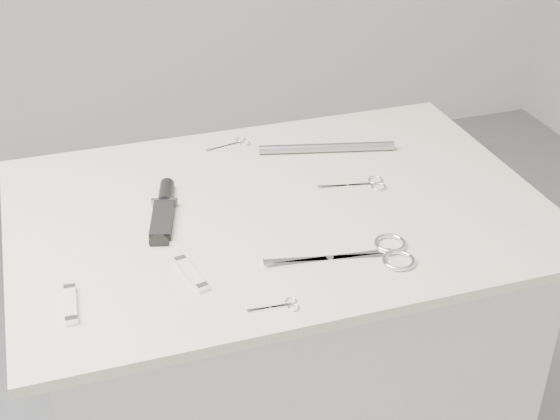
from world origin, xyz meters
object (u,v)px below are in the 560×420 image
object	(u,v)px
pocket_knife_a	(191,273)
pocket_knife_b	(71,304)
embroidery_scissors_a	(365,184)
embroidery_scissors_b	(234,144)
sheathed_knife	(164,208)
large_shears	(371,254)
metal_rail	(327,148)
plinth	(279,388)
tiny_scissors	(280,306)

from	to	relation	value
pocket_knife_a	pocket_knife_b	xyz separation A→B (m)	(-0.20, -0.02, 0.00)
embroidery_scissors_a	embroidery_scissors_b	xyz separation A→B (m)	(-0.20, 0.25, -0.00)
sheathed_knife	pocket_knife_a	world-z (taller)	sheathed_knife
pocket_knife_a	embroidery_scissors_a	bearing A→B (deg)	-75.75
large_shears	embroidery_scissors_b	distance (m)	0.50
large_shears	pocket_knife_a	bearing A→B (deg)	-177.72
large_shears	sheathed_knife	distance (m)	0.40
pocket_knife_a	metal_rail	size ratio (longest dim) A/B	0.35
pocket_knife_a	plinth	bearing A→B (deg)	-62.22
large_shears	tiny_scissors	bearing A→B (deg)	-146.97
embroidery_scissors_a	embroidery_scissors_b	world-z (taller)	same
sheathed_knife	metal_rail	size ratio (longest dim) A/B	0.68
tiny_scissors	plinth	bearing A→B (deg)	76.54
embroidery_scissors_a	tiny_scissors	size ratio (longest dim) A/B	1.65
embroidery_scissors_a	tiny_scissors	distance (m)	0.42
pocket_knife_a	pocket_knife_b	distance (m)	0.20
embroidery_scissors_a	metal_rail	world-z (taller)	metal_rail
tiny_scissors	pocket_knife_a	size ratio (longest dim) A/B	0.81
plinth	embroidery_scissors_a	distance (m)	0.51
embroidery_scissors_b	pocket_knife_a	distance (m)	0.49
sheathed_knife	metal_rail	bearing A→B (deg)	-55.50
sheathed_knife	pocket_knife_b	xyz separation A→B (m)	(-0.19, -0.24, -0.00)
plinth	pocket_knife_a	world-z (taller)	pocket_knife_a
embroidery_scissors_a	metal_rail	xyz separation A→B (m)	(-0.02, 0.16, 0.01)
tiny_scissors	sheathed_knife	xyz separation A→B (m)	(-0.12, 0.34, 0.01)
embroidery_scissors_a	pocket_knife_a	size ratio (longest dim) A/B	1.34
embroidery_scissors_a	sheathed_knife	distance (m)	0.40
tiny_scissors	metal_rail	world-z (taller)	metal_rail
large_shears	plinth	bearing A→B (deg)	124.83
plinth	sheathed_knife	size ratio (longest dim) A/B	4.60
plinth	pocket_knife_b	distance (m)	0.65
embroidery_scissors_b	metal_rail	bearing A→B (deg)	-40.87
plinth	embroidery_scissors_a	bearing A→B (deg)	6.79
plinth	metal_rail	distance (m)	0.54
plinth	sheathed_knife	world-z (taller)	sheathed_knife
large_shears	embroidery_scissors_b	size ratio (longest dim) A/B	2.50
pocket_knife_a	tiny_scissors	bearing A→B (deg)	-148.61
plinth	sheathed_knife	distance (m)	0.52
large_shears	pocket_knife_b	bearing A→B (deg)	-172.61
embroidery_scissors_b	pocket_knife_a	size ratio (longest dim) A/B	1.01
embroidery_scissors_a	pocket_knife_a	world-z (taller)	pocket_knife_a
tiny_scissors	metal_rail	size ratio (longest dim) A/B	0.28
large_shears	sheathed_knife	xyz separation A→B (m)	(-0.31, 0.25, 0.00)
embroidery_scissors_a	pocket_knife_a	xyz separation A→B (m)	(-0.39, -0.19, 0.00)
embroidery_scissors_a	tiny_scissors	bearing A→B (deg)	-120.77
embroidery_scissors_b	sheathed_knife	size ratio (longest dim) A/B	0.52
sheathed_knife	pocket_knife_a	bearing A→B (deg)	-164.23
pocket_knife_a	metal_rail	world-z (taller)	metal_rail
embroidery_scissors_b	pocket_knife_a	bearing A→B (deg)	-126.25
plinth	metal_rail	world-z (taller)	metal_rail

